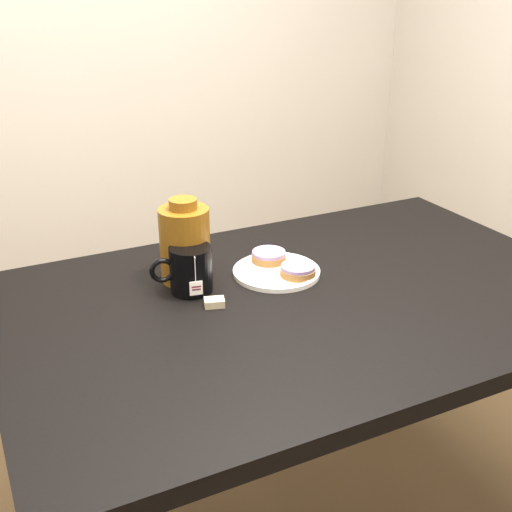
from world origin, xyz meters
The scene contains 7 objects.
table centered at (0.00, 0.00, 0.67)m, with size 1.40×0.90×0.75m.
plate centered at (-0.01, 0.13, 0.76)m, with size 0.22×0.22×0.02m.
bagel_back centered at (0.00, 0.18, 0.78)m, with size 0.12×0.12×0.03m.
bagel_front centered at (0.02, 0.07, 0.78)m, with size 0.11×0.11×0.03m.
mug centered at (-0.24, 0.13, 0.81)m, with size 0.15×0.12×0.11m.
teabag_pouch centered at (-0.22, 0.04, 0.76)m, with size 0.04×0.03×0.02m, color #C6B793.
bagel_package centered at (-0.22, 0.20, 0.84)m, with size 0.15×0.15×0.21m.
Camera 1 is at (-0.70, -1.15, 1.43)m, focal length 45.00 mm.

